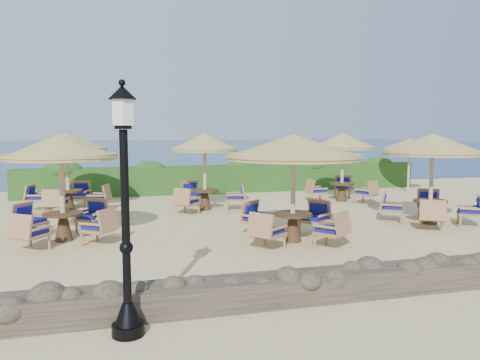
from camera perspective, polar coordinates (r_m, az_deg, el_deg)
ground at (r=14.17m, az=5.61°, el=-5.14°), size 120.00×120.00×0.00m
sea at (r=83.20m, az=-11.61°, el=4.00°), size 160.00×160.00×0.00m
hedge at (r=20.91m, az=-1.32°, el=0.15°), size 18.00×0.90×1.20m
stone_wall at (r=8.76m, az=20.27°, el=-11.03°), size 15.00×0.65×0.44m
lamp_post at (r=6.33m, az=-13.78°, el=-4.92°), size 0.44×0.44×3.31m
extra_parasol at (r=22.22m, az=19.98°, el=4.19°), size 2.30×2.30×2.41m
cafe_set_0 at (r=12.30m, az=-20.96°, el=1.29°), size 2.74×2.74×2.65m
cafe_set_1 at (r=11.48m, az=6.53°, el=2.03°), size 3.34×3.34×2.65m
cafe_set_2 at (r=14.73m, az=22.38°, el=2.09°), size 2.87×2.87×2.65m
cafe_set_3 at (r=17.04m, az=-20.35°, el=2.49°), size 2.89×2.89×2.65m
cafe_set_4 at (r=16.15m, az=-4.32°, el=2.62°), size 2.68×2.68×2.65m
cafe_set_5 at (r=18.58m, az=12.39°, el=3.04°), size 2.62×2.77×2.65m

